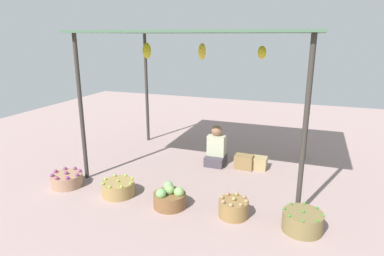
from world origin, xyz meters
name	(u,v)px	position (x,y,z in m)	size (l,w,h in m)	color
ground_plane	(203,167)	(0.00, 0.00, 0.00)	(14.00, 14.00, 0.00)	#A28784
market_stall_structure	(204,40)	(-0.01, 0.00, 2.36)	(3.89, 2.66, 2.52)	#38332D
vendor_person	(216,150)	(0.18, 0.25, 0.30)	(0.36, 0.44, 0.78)	#433B45
basket_purple_onions	(67,180)	(-1.90, -1.56, 0.11)	(0.52, 0.52, 0.27)	#A1785E
basket_limes	(118,188)	(-0.91, -1.55, 0.11)	(0.51, 0.51, 0.26)	#997C47
basket_cabbages	(170,198)	(0.01, -1.62, 0.14)	(0.48, 0.48, 0.35)	brown
basket_potatoes	(234,208)	(0.96, -1.55, 0.13)	(0.42, 0.42, 0.30)	olive
basket_green_chilies	(303,221)	(1.87, -1.59, 0.13)	(0.52, 0.52, 0.29)	olive
wooden_crate_near_vendor	(257,163)	(0.97, 0.31, 0.11)	(0.38, 0.29, 0.21)	tan
wooden_crate_stacked_rear	(244,162)	(0.74, 0.21, 0.13)	(0.34, 0.24, 0.26)	olive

